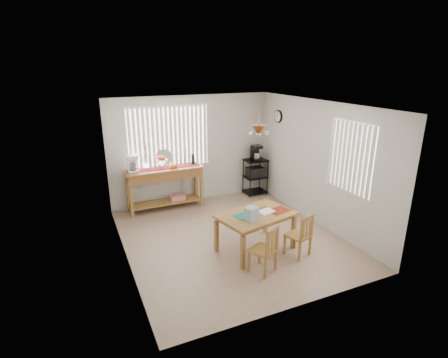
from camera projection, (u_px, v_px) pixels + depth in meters
name	position (u px, v px, depth m)	size (l,w,h in m)	color
ground	(231.00, 238.00, 6.92)	(4.00, 4.50, 0.01)	tan
room_shell	(231.00, 155.00, 6.40)	(4.20, 4.70, 2.70)	beige
sideboard	(165.00, 178.00, 8.11)	(1.77, 0.50, 1.00)	#A37437
sideboard_items	(151.00, 163.00, 7.88)	(1.68, 0.42, 0.76)	maroon
wire_cart	(255.00, 173.00, 9.10)	(0.55, 0.44, 0.94)	black
cart_items	(256.00, 153.00, 8.94)	(0.22, 0.26, 0.39)	black
dining_table	(256.00, 218.00, 6.30)	(1.49, 1.13, 0.72)	#A37437
table_items	(255.00, 213.00, 6.08)	(1.10, 0.50, 0.23)	#157870
chair_left	(265.00, 250.00, 5.67)	(0.50, 0.50, 0.81)	#A37437
chair_right	(300.00, 235.00, 6.17)	(0.47, 0.47, 0.81)	#A37437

